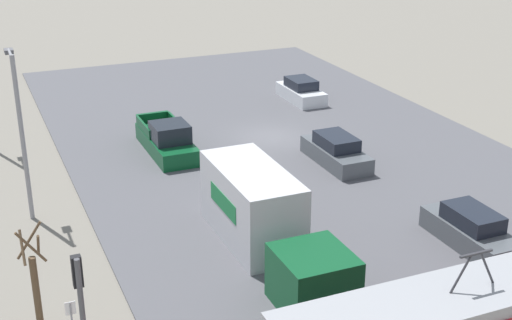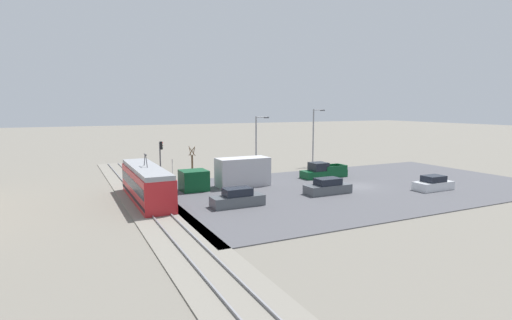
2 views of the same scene
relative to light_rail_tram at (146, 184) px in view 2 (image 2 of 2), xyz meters
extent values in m
plane|color=slate|center=(-3.41, -21.91, -1.62)|extent=(320.00, 320.00, 0.00)
cube|color=#4C4C51|center=(-3.41, -21.91, -1.58)|extent=(23.39, 41.17, 0.08)
cube|color=gray|center=(-3.41, 0.00, -1.58)|extent=(60.64, 4.40, 0.08)
cube|color=gray|center=(-3.41, -0.72, -1.47)|extent=(59.43, 0.10, 0.14)
cube|color=gray|center=(-3.41, 0.72, -1.47)|extent=(59.43, 0.10, 0.14)
cube|color=#B21E23|center=(0.00, 0.00, -0.15)|extent=(12.11, 2.61, 2.77)
cube|color=black|center=(0.00, 0.00, 0.18)|extent=(11.75, 2.64, 0.92)
cube|color=black|center=(0.00, 0.00, -1.01)|extent=(11.99, 2.65, 0.26)
cube|color=gray|center=(0.00, 0.00, 1.43)|extent=(12.11, 2.40, 0.40)
cylinder|color=#2D2D33|center=(-0.45, 0.00, 2.18)|extent=(0.66, 0.07, 1.15)
cylinder|color=#2D2D33|center=(0.45, 0.00, 2.18)|extent=(0.66, 0.07, 1.15)
cube|color=#2D2D33|center=(0.00, 0.00, 2.73)|extent=(1.10, 0.08, 0.06)
cube|color=#0C4723|center=(2.33, -5.24, -0.49)|extent=(2.51, 2.68, 2.10)
cube|color=#B2B2B7|center=(2.33, -10.77, 0.01)|extent=(2.51, 5.71, 3.09)
cube|color=#196B38|center=(3.59, -10.77, 0.32)|extent=(0.02, 2.85, 0.77)
cube|color=#0C4723|center=(2.78, -21.85, -1.09)|extent=(2.03, 5.76, 0.90)
cube|color=black|center=(2.78, -21.05, -0.14)|extent=(1.87, 1.96, 0.98)
cube|color=#0C4723|center=(3.72, -23.06, -0.37)|extent=(0.12, 2.88, 0.53)
cube|color=#0C4723|center=(1.84, -23.06, -0.37)|extent=(0.12, 2.88, 0.53)
cube|color=#0C4723|center=(2.78, -24.62, -0.37)|extent=(1.87, 0.23, 0.53)
cube|color=red|center=(3.57, -24.70, -0.81)|extent=(0.14, 0.04, 0.18)
cube|color=#4C5156|center=(-5.66, -6.69, -1.08)|extent=(1.72, 4.66, 0.92)
cube|color=black|center=(-5.66, -6.69, -0.28)|extent=(1.48, 2.42, 0.68)
cube|color=silver|center=(-8.33, -27.73, -1.10)|extent=(1.85, 4.24, 0.87)
cube|color=black|center=(-8.33, -27.73, -0.35)|extent=(1.59, 2.20, 0.64)
cube|color=#4C5156|center=(-4.97, -16.78, -1.09)|extent=(1.85, 4.72, 0.90)
cube|color=black|center=(-4.97, -16.78, -0.31)|extent=(1.59, 2.45, 0.66)
cylinder|color=#47474C|center=(10.42, -3.64, 0.67)|extent=(0.16, 0.16, 4.58)
cube|color=black|center=(10.42, -3.82, 2.48)|extent=(0.28, 0.22, 0.95)
sphere|color=red|center=(10.42, -3.94, 2.80)|extent=(0.18, 0.18, 0.18)
sphere|color=#3C2C06|center=(10.42, -3.94, 2.48)|extent=(0.18, 0.18, 0.18)
sphere|color=black|center=(10.42, -3.94, 2.16)|extent=(0.18, 0.18, 0.18)
cylinder|color=brown|center=(11.32, -7.83, -0.30)|extent=(0.24, 0.24, 2.64)
cylinder|color=brown|center=(11.57, -7.83, 1.44)|extent=(0.09, 0.76, 1.02)
cylinder|color=brown|center=(11.32, -7.58, 1.53)|extent=(0.91, 0.09, 1.24)
cylinder|color=brown|center=(11.07, -7.83, 1.44)|extent=(0.09, 0.76, 1.02)
cylinder|color=brown|center=(11.32, -8.08, 1.53)|extent=(0.91, 0.09, 1.24)
cylinder|color=gray|center=(10.58, -16.42, 2.09)|extent=(0.20, 0.20, 7.41)
cylinder|color=gray|center=(10.58, -17.22, 5.67)|extent=(0.12, 1.60, 0.12)
cube|color=#515156|center=(10.58, -17.97, 5.61)|extent=(0.36, 0.60, 0.18)
cylinder|color=gray|center=(11.64, -26.23, 2.54)|extent=(0.20, 0.20, 8.32)
cylinder|color=gray|center=(11.64, -27.03, 6.58)|extent=(0.12, 1.60, 0.12)
cube|color=#515156|center=(11.64, -27.78, 6.52)|extent=(0.36, 0.60, 0.18)
cylinder|color=gray|center=(10.57, -5.10, -0.43)|extent=(0.06, 0.06, 2.38)
cube|color=white|center=(10.57, -5.13, 0.54)|extent=(0.32, 0.02, 0.44)
cube|color=red|center=(10.57, -5.14, 0.54)|extent=(0.31, 0.01, 0.10)
camera|label=1|loc=(12.52, 13.75, 12.54)|focal=50.00mm
camera|label=2|loc=(-36.85, 6.77, 7.07)|focal=28.00mm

